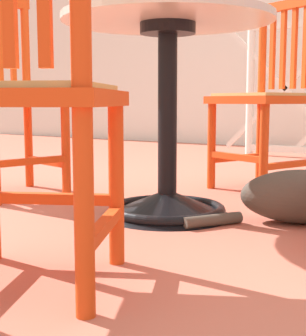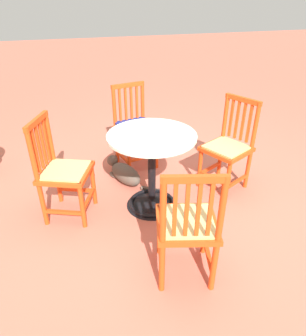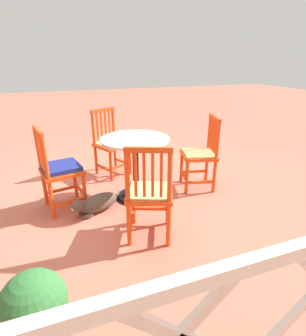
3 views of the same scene
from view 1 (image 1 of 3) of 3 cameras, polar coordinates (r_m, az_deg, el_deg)
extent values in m
plane|color=#BC604C|center=(1.78, -2.09, -6.36)|extent=(24.00, 24.00, 0.00)
cylinder|color=silver|center=(4.17, 10.80, 8.71)|extent=(0.06, 0.06, 1.06)
cube|color=silver|center=(4.07, 14.51, 8.64)|extent=(0.96, 0.02, 0.96)
cube|color=silver|center=(4.07, 14.51, 8.64)|extent=(0.96, 0.02, 0.96)
cone|color=black|center=(1.91, 1.59, -3.87)|extent=(0.48, 0.48, 0.10)
torus|color=black|center=(1.92, 1.58, -4.60)|extent=(0.44, 0.44, 0.04)
cylinder|color=black|center=(1.88, 1.62, 5.83)|extent=(0.07, 0.07, 0.66)
cylinder|color=black|center=(1.89, 1.66, 15.32)|extent=(0.20, 0.20, 0.04)
cylinder|color=beige|center=(1.90, 1.66, 16.29)|extent=(0.76, 0.76, 0.02)
cylinder|color=#D64214|center=(2.27, 12.27, 2.21)|extent=(0.04, 0.04, 0.45)
cylinder|color=#D64214|center=(2.51, 6.56, 2.82)|extent=(0.04, 0.04, 0.45)
cylinder|color=#D64214|center=(2.74, 11.99, 7.90)|extent=(0.04, 0.04, 0.91)
cube|color=#D64214|center=(2.41, 14.96, 0.38)|extent=(0.16, 0.32, 0.03)
cube|color=#D64214|center=(2.64, 9.29, 1.13)|extent=(0.16, 0.32, 0.03)
cube|color=#D64214|center=(2.40, 9.24, 1.22)|extent=(0.32, 0.16, 0.03)
cube|color=#D64214|center=(2.50, 12.18, 7.43)|extent=(0.52, 0.52, 0.04)
cube|color=tan|center=(2.50, 12.19, 7.93)|extent=(0.46, 0.46, 0.02)
cube|color=#D64214|center=(2.58, 16.67, 12.80)|extent=(0.03, 0.03, 0.39)
cube|color=#D64214|center=(2.62, 15.47, 12.75)|extent=(0.03, 0.03, 0.39)
cube|color=#D64214|center=(2.67, 14.32, 12.69)|extent=(0.03, 0.03, 0.39)
cube|color=#D64214|center=(2.71, 13.20, 12.64)|extent=(0.03, 0.03, 0.39)
cube|color=#D64214|center=(2.67, 15.04, 17.21)|extent=(0.36, 0.18, 0.04)
cylinder|color=#D64214|center=(2.34, -9.71, 2.42)|extent=(0.04, 0.04, 0.45)
cylinder|color=#D64214|center=(2.62, -13.88, 7.87)|extent=(0.04, 0.04, 0.91)
cube|color=#D64214|center=(2.49, -11.78, 0.70)|extent=(0.34, 0.12, 0.03)
cube|color=#D64214|center=(2.26, -13.31, 0.74)|extent=(0.12, 0.34, 0.03)
cube|color=#D64214|center=(2.39, -15.50, 7.33)|extent=(0.49, 0.49, 0.04)
cube|color=tan|center=(2.39, -15.52, 7.86)|extent=(0.43, 0.43, 0.02)
cube|color=#D64214|center=(2.60, -15.38, 12.79)|extent=(0.03, 0.03, 0.39)
cylinder|color=#D64214|center=(1.33, -4.13, -1.25)|extent=(0.04, 0.04, 0.45)
cylinder|color=#D64214|center=(0.98, -7.95, 9.14)|extent=(0.04, 0.04, 0.91)
cube|color=#D64214|center=(1.18, -5.61, -6.57)|extent=(0.17, 0.32, 0.03)
cube|color=#D64214|center=(1.38, -11.09, -3.37)|extent=(0.32, 0.17, 0.03)
cube|color=#D64214|center=(1.19, -13.88, 7.57)|extent=(0.53, 0.53, 0.04)
cube|color=tan|center=(1.19, -13.91, 8.63)|extent=(0.47, 0.47, 0.02)
ellipsoid|color=#4C4238|center=(1.86, 16.50, -3.09)|extent=(0.48, 0.35, 0.19)
cylinder|color=#4C4238|center=(1.77, 6.70, -5.80)|extent=(0.15, 0.21, 0.04)
camera|label=2|loc=(4.15, -23.54, 25.79)|focal=32.67mm
camera|label=3|loc=(4.47, 31.32, 20.71)|focal=28.49mm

